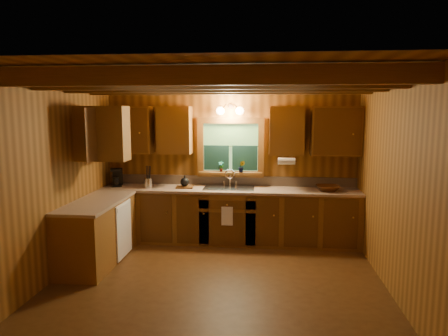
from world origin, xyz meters
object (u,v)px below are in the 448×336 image
sink (229,191)px  cutting_board (185,187)px  wicker_basket (328,188)px  coffee_maker (117,177)px

sink → cutting_board: (-0.73, -0.02, 0.06)m
sink → wicker_basket: sink is taller
coffee_maker → wicker_basket: bearing=-21.7°
cutting_board → wicker_basket: 2.31m
sink → coffee_maker: size_ratio=2.75×
coffee_maker → wicker_basket: 3.49m
cutting_board → wicker_basket: size_ratio=0.76×
cutting_board → coffee_maker: bearing=172.6°
coffee_maker → cutting_board: 1.18m
coffee_maker → cutting_board: bearing=-22.7°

